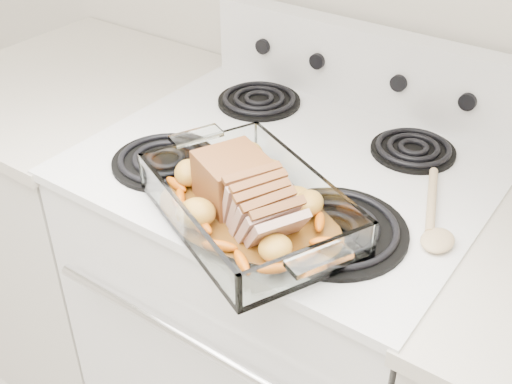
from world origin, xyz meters
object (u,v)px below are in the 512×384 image
Objects in this scene: electric_range at (285,318)px; counter_left at (93,225)px; baking_dish at (249,211)px; pork_roast at (238,192)px.

electric_range is 0.67m from counter_left.
pork_roast is (-0.02, 0.00, 0.03)m from baking_dish.
pork_roast reaches higher than baking_dish.
pork_roast is (0.70, -0.22, 0.53)m from counter_left.
counter_left is at bearing 168.37° from pork_roast.
baking_dish is 1.64× the size of pork_roast.
pork_roast reaches higher than counter_left.
electric_range reaches higher than counter_left.
electric_range is 0.56m from pork_roast.
baking_dish is at bearing -17.22° from counter_left.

